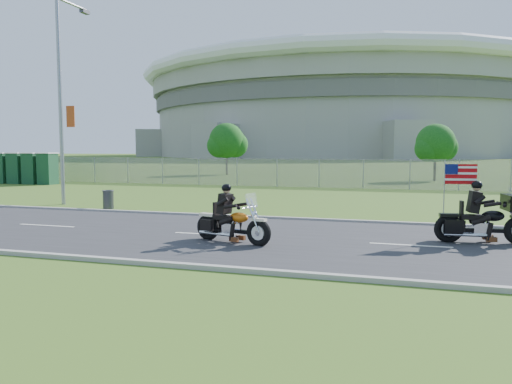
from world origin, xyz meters
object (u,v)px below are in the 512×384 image
(porta_toilet_c, at_px, (17,169))
(motorcycle_follow, at_px, (483,223))
(streetlight, at_px, (63,87))
(porta_toilet_b, at_px, (32,169))
(porta_toilet_a, at_px, (48,169))
(motorcycle_lead, at_px, (231,225))
(trash_can, at_px, (108,200))
(porta_toilet_d, at_px, (2,168))

(porta_toilet_c, height_order, motorcycle_follow, porta_toilet_c)
(streetlight, relative_size, porta_toilet_b, 4.35)
(porta_toilet_a, relative_size, motorcycle_follow, 0.86)
(porta_toilet_b, height_order, motorcycle_lead, porta_toilet_b)
(trash_can, bearing_deg, porta_toilet_d, 145.43)
(motorcycle_lead, distance_m, motorcycle_follow, 7.10)
(porta_toilet_c, bearing_deg, porta_toilet_d, 180.00)
(porta_toilet_c, xyz_separation_m, trash_can, (15.90, -11.92, -0.75))
(porta_toilet_b, xyz_separation_m, porta_toilet_c, (-1.40, 0.00, 0.00))
(porta_toilet_b, xyz_separation_m, porta_toilet_d, (-2.80, 0.00, 0.00))
(porta_toilet_d, bearing_deg, motorcycle_follow, -26.46)
(porta_toilet_d, distance_m, motorcycle_follow, 35.91)
(porta_toilet_a, relative_size, motorcycle_lead, 0.93)
(porta_toilet_d, height_order, motorcycle_follow, porta_toilet_d)
(porta_toilet_b, relative_size, trash_can, 2.84)
(porta_toilet_a, bearing_deg, motorcycle_lead, -40.41)
(porta_toilet_d, bearing_deg, porta_toilet_c, 0.00)
(streetlight, xyz_separation_m, motorcycle_follow, (17.93, -5.22, -5.03))
(porta_toilet_b, xyz_separation_m, motorcycle_follow, (29.35, -16.00, -0.54))
(porta_toilet_a, xyz_separation_m, motorcycle_lead, (21.13, -17.99, -0.61))
(streetlight, relative_size, motorcycle_lead, 4.02)
(porta_toilet_a, relative_size, porta_toilet_d, 1.00)
(motorcycle_lead, relative_size, motorcycle_follow, 0.93)
(streetlight, height_order, porta_toilet_a, streetlight)
(porta_toilet_a, distance_m, porta_toilet_b, 1.40)
(porta_toilet_c, bearing_deg, trash_can, -36.86)
(porta_toilet_b, height_order, motorcycle_follow, porta_toilet_b)
(streetlight, distance_m, porta_toilet_a, 15.39)
(porta_toilet_c, distance_m, motorcycle_lead, 29.94)
(motorcycle_follow, relative_size, trash_can, 3.32)
(porta_toilet_b, height_order, trash_can, porta_toilet_b)
(motorcycle_lead, bearing_deg, porta_toilet_c, 158.83)
(trash_can, bearing_deg, streetlight, 159.70)
(motorcycle_follow, bearing_deg, porta_toilet_a, 142.44)
(motorcycle_lead, height_order, motorcycle_follow, motorcycle_follow)
(streetlight, xyz_separation_m, porta_toilet_d, (-14.22, 10.78, -4.49))
(porta_toilet_d, xyz_separation_m, motorcycle_follow, (32.15, -16.00, -0.54))
(streetlight, height_order, motorcycle_follow, streetlight)
(porta_toilet_d, relative_size, trash_can, 2.84)
(motorcycle_follow, bearing_deg, porta_toilet_c, 144.74)
(streetlight, distance_m, trash_can, 6.18)
(streetlight, xyz_separation_m, motorcycle_lead, (11.11, -7.21, -5.10))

